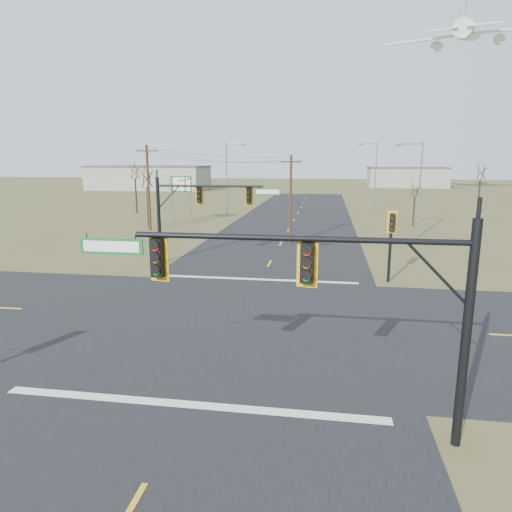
{
  "coord_description": "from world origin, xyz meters",
  "views": [
    {
      "loc": [
        3.95,
        -19.7,
        7.36
      ],
      "look_at": [
        0.73,
        1.0,
        2.91
      ],
      "focal_mm": 32.0,
      "sensor_mm": 36.0,
      "label": 1
    }
  ],
  "objects_px": {
    "highway_sign": "(181,190)",
    "bare_tree_c": "(415,189)",
    "utility_pole_near": "(291,198)",
    "pedestal_signal_ne": "(391,230)",
    "mast_arm_far": "(203,202)",
    "streetlight_c": "(228,175)",
    "utility_pole_far": "(148,186)",
    "mast_arm_near": "(302,277)",
    "bare_tree_b": "(135,170)",
    "streetlight_a": "(418,185)",
    "bare_tree_a": "(147,177)",
    "bare_tree_d": "(481,171)",
    "streetlight_b": "(374,172)"
  },
  "relations": [
    {
      "from": "mast_arm_near",
      "to": "streetlight_a",
      "type": "xyz_separation_m",
      "value": [
        8.85,
        33.13,
        0.64
      ]
    },
    {
      "from": "pedestal_signal_ne",
      "to": "streetlight_c",
      "type": "height_order",
      "value": "streetlight_c"
    },
    {
      "from": "utility_pole_far",
      "to": "streetlight_b",
      "type": "xyz_separation_m",
      "value": [
        25.04,
        23.61,
        0.88
      ]
    },
    {
      "from": "bare_tree_d",
      "to": "bare_tree_a",
      "type": "bearing_deg",
      "value": -158.11
    },
    {
      "from": "pedestal_signal_ne",
      "to": "bare_tree_d",
      "type": "bearing_deg",
      "value": 71.59
    },
    {
      "from": "mast_arm_far",
      "to": "streetlight_c",
      "type": "relative_size",
      "value": 0.92
    },
    {
      "from": "utility_pole_far",
      "to": "streetlight_c",
      "type": "relative_size",
      "value": 0.92
    },
    {
      "from": "utility_pole_far",
      "to": "bare_tree_b",
      "type": "relative_size",
      "value": 1.2
    },
    {
      "from": "pedestal_signal_ne",
      "to": "bare_tree_c",
      "type": "relative_size",
      "value": 0.83
    },
    {
      "from": "pedestal_signal_ne",
      "to": "mast_arm_far",
      "type": "bearing_deg",
      "value": 171.76
    },
    {
      "from": "streetlight_a",
      "to": "bare_tree_a",
      "type": "height_order",
      "value": "streetlight_a"
    },
    {
      "from": "mast_arm_near",
      "to": "streetlight_b",
      "type": "bearing_deg",
      "value": 92.38
    },
    {
      "from": "mast_arm_far",
      "to": "bare_tree_a",
      "type": "xyz_separation_m",
      "value": [
        -10.58,
        16.09,
        1.08
      ]
    },
    {
      "from": "mast_arm_near",
      "to": "streetlight_b",
      "type": "distance_m",
      "value": 58.19
    },
    {
      "from": "utility_pole_near",
      "to": "bare_tree_c",
      "type": "distance_m",
      "value": 18.2
    },
    {
      "from": "streetlight_c",
      "to": "bare_tree_d",
      "type": "distance_m",
      "value": 32.42
    },
    {
      "from": "streetlight_c",
      "to": "utility_pole_near",
      "type": "bearing_deg",
      "value": -86.87
    },
    {
      "from": "bare_tree_a",
      "to": "bare_tree_c",
      "type": "height_order",
      "value": "bare_tree_a"
    },
    {
      "from": "bare_tree_a",
      "to": "bare_tree_d",
      "type": "distance_m",
      "value": 41.3
    },
    {
      "from": "highway_sign",
      "to": "bare_tree_c",
      "type": "height_order",
      "value": "highway_sign"
    },
    {
      "from": "bare_tree_b",
      "to": "streetlight_a",
      "type": "bearing_deg",
      "value": -24.1
    },
    {
      "from": "mast_arm_near",
      "to": "bare_tree_b",
      "type": "bearing_deg",
      "value": 127.23
    },
    {
      "from": "streetlight_b",
      "to": "streetlight_c",
      "type": "xyz_separation_m",
      "value": [
        -19.8,
        -8.76,
        -0.12
      ]
    },
    {
      "from": "streetlight_b",
      "to": "streetlight_c",
      "type": "height_order",
      "value": "streetlight_b"
    },
    {
      "from": "streetlight_a",
      "to": "pedestal_signal_ne",
      "type": "bearing_deg",
      "value": -116.48
    },
    {
      "from": "bare_tree_b",
      "to": "highway_sign",
      "type": "bearing_deg",
      "value": -42.83
    },
    {
      "from": "utility_pole_near",
      "to": "utility_pole_far",
      "type": "height_order",
      "value": "utility_pole_far"
    },
    {
      "from": "streetlight_c",
      "to": "bare_tree_c",
      "type": "distance_m",
      "value": 24.03
    },
    {
      "from": "pedestal_signal_ne",
      "to": "highway_sign",
      "type": "xyz_separation_m",
      "value": [
        -20.7,
        23.53,
        0.7
      ]
    },
    {
      "from": "mast_arm_near",
      "to": "utility_pole_near",
      "type": "bearing_deg",
      "value": 104.67
    },
    {
      "from": "streetlight_a",
      "to": "bare_tree_d",
      "type": "height_order",
      "value": "streetlight_a"
    },
    {
      "from": "mast_arm_near",
      "to": "bare_tree_a",
      "type": "height_order",
      "value": "bare_tree_a"
    },
    {
      "from": "bare_tree_d",
      "to": "bare_tree_c",
      "type": "bearing_deg",
      "value": -135.16
    },
    {
      "from": "utility_pole_near",
      "to": "streetlight_c",
      "type": "relative_size",
      "value": 0.81
    },
    {
      "from": "bare_tree_b",
      "to": "streetlight_c",
      "type": "bearing_deg",
      "value": 2.09
    },
    {
      "from": "utility_pole_far",
      "to": "streetlight_b",
      "type": "distance_m",
      "value": 34.43
    },
    {
      "from": "pedestal_signal_ne",
      "to": "utility_pole_far",
      "type": "bearing_deg",
      "value": 147.02
    },
    {
      "from": "streetlight_a",
      "to": "bare_tree_b",
      "type": "bearing_deg",
      "value": 144.21
    },
    {
      "from": "streetlight_a",
      "to": "utility_pole_far",
      "type": "bearing_deg",
      "value": 166.19
    },
    {
      "from": "pedestal_signal_ne",
      "to": "bare_tree_b",
      "type": "distance_m",
      "value": 43.97
    },
    {
      "from": "mast_arm_far",
      "to": "highway_sign",
      "type": "relative_size",
      "value": 1.61
    },
    {
      "from": "mast_arm_near",
      "to": "mast_arm_far",
      "type": "relative_size",
      "value": 1.17
    },
    {
      "from": "utility_pole_near",
      "to": "streetlight_b",
      "type": "relative_size",
      "value": 0.79
    },
    {
      "from": "streetlight_a",
      "to": "bare_tree_b",
      "type": "height_order",
      "value": "streetlight_a"
    },
    {
      "from": "mast_arm_far",
      "to": "utility_pole_far",
      "type": "bearing_deg",
      "value": 100.2
    },
    {
      "from": "bare_tree_b",
      "to": "bare_tree_d",
      "type": "relative_size",
      "value": 1.01
    },
    {
      "from": "bare_tree_d",
      "to": "streetlight_c",
      "type": "bearing_deg",
      "value": -176.53
    },
    {
      "from": "pedestal_signal_ne",
      "to": "bare_tree_b",
      "type": "bearing_deg",
      "value": 138.53
    },
    {
      "from": "mast_arm_near",
      "to": "bare_tree_b",
      "type": "distance_m",
      "value": 54.81
    },
    {
      "from": "utility_pole_near",
      "to": "pedestal_signal_ne",
      "type": "bearing_deg",
      "value": -59.75
    }
  ]
}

